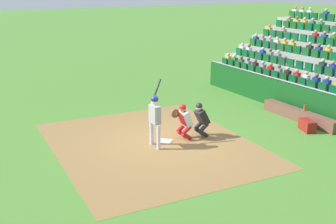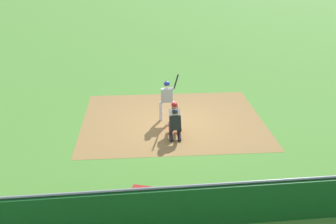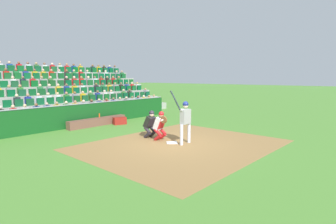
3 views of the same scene
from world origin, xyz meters
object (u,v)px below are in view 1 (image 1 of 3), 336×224
object	(u,v)px
water_bottle_on_bench	(305,108)
equipment_duffel_bag	(307,125)
batter_at_plate	(155,115)
home_plate_marker	(165,141)
catcher_crouching	(184,119)
home_plate_umpire	(201,118)
dugout_bench	(299,115)

from	to	relation	value
water_bottle_on_bench	equipment_duffel_bag	distance (m)	1.19
water_bottle_on_bench	batter_at_plate	bearing A→B (deg)	86.33
home_plate_marker	batter_at_plate	distance (m)	1.21
batter_at_plate	equipment_duffel_bag	size ratio (longest dim) A/B	2.99
water_bottle_on_bench	home_plate_marker	bearing A→B (deg)	83.78
catcher_crouching	equipment_duffel_bag	size ratio (longest dim) A/B	1.76
home_plate_umpire	water_bottle_on_bench	xyz separation A→B (m)	(-0.51, -4.48, -0.13)
home_plate_marker	water_bottle_on_bench	distance (m)	5.91
dugout_bench	equipment_duffel_bag	world-z (taller)	dugout_bench
equipment_duffel_bag	batter_at_plate	bearing A→B (deg)	96.31
home_plate_umpire	equipment_duffel_bag	world-z (taller)	home_plate_umpire
water_bottle_on_bench	equipment_duffel_bag	world-z (taller)	water_bottle_on_bench
home_plate_marker	batter_at_plate	bearing A→B (deg)	114.59
water_bottle_on_bench	equipment_duffel_bag	xyz separation A→B (m)	(-0.88, 0.72, -0.35)
home_plate_marker	home_plate_umpire	bearing A→B (deg)	-95.32
equipment_duffel_bag	water_bottle_on_bench	bearing A→B (deg)	-20.23
batter_at_plate	catcher_crouching	size ratio (longest dim) A/B	1.70
home_plate_marker	home_plate_umpire	xyz separation A→B (m)	(-0.13, -1.36, 0.68)
catcher_crouching	batter_at_plate	bearing A→B (deg)	98.22
catcher_crouching	water_bottle_on_bench	distance (m)	5.18
dugout_bench	water_bottle_on_bench	size ratio (longest dim) A/B	15.22
batter_at_plate	dugout_bench	world-z (taller)	batter_at_plate
dugout_bench	equipment_duffel_bag	size ratio (longest dim) A/B	5.00
water_bottle_on_bench	home_plate_umpire	bearing A→B (deg)	83.51
home_plate_umpire	equipment_duffel_bag	bearing A→B (deg)	-110.20
batter_at_plate	home_plate_umpire	size ratio (longest dim) A/B	1.73
home_plate_umpire	dugout_bench	bearing A→B (deg)	-94.40
home_plate_marker	catcher_crouching	bearing A→B (deg)	-94.61
home_plate_umpire	batter_at_plate	bearing A→B (deg)	93.15
home_plate_umpire	dugout_bench	xyz separation A→B (m)	(-0.34, -4.41, -0.47)
home_plate_marker	catcher_crouching	size ratio (longest dim) A/B	0.34
home_plate_marker	water_bottle_on_bench	xyz separation A→B (m)	(-0.64, -5.85, 0.54)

